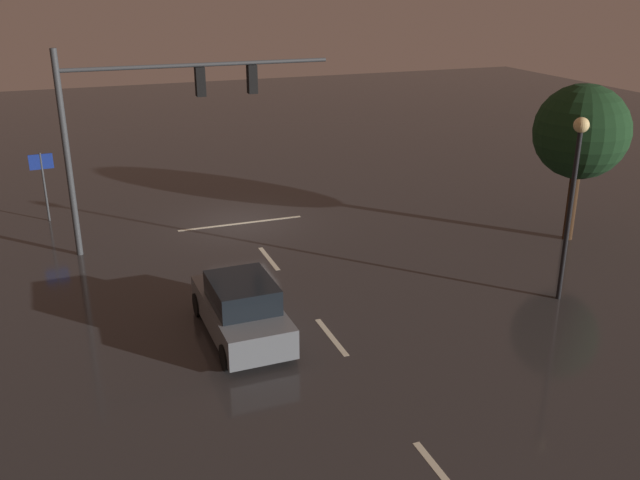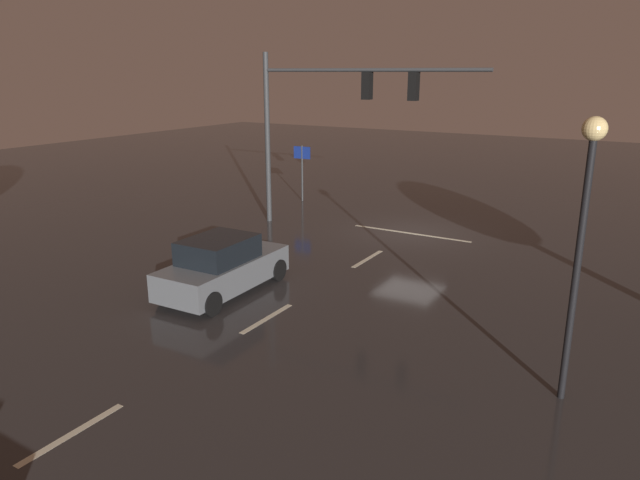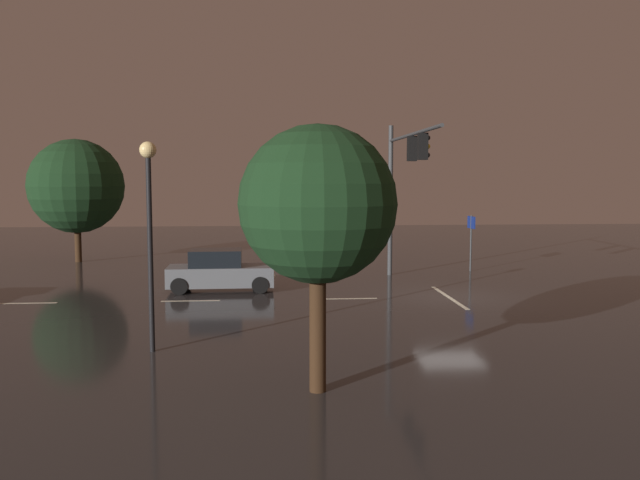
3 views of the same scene
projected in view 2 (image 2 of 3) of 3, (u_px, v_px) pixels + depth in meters
name	position (u px, v px, depth m)	size (l,w,h in m)	color
ground_plane	(411.00, 233.00, 23.82)	(80.00, 80.00, 0.00)	#2D2B2B
traffic_signal_assembly	(329.00, 107.00, 22.97)	(9.39, 0.47, 7.07)	#383A3D
lane_dash_far	(368.00, 259.00, 20.52)	(2.20, 0.16, 0.01)	beige
lane_dash_mid	(267.00, 318.00, 15.57)	(2.20, 0.16, 0.01)	beige
lane_dash_near	(73.00, 433.00, 10.61)	(2.20, 0.16, 0.01)	beige
stop_bar	(411.00, 233.00, 23.76)	(5.00, 0.16, 0.01)	beige
car_approaching	(223.00, 266.00, 17.23)	(1.98, 4.40, 1.70)	slate
street_lamp_left_kerb	(584.00, 211.00, 10.75)	(0.44, 0.44, 5.55)	black
route_sign	(302.00, 161.00, 29.24)	(0.90, 0.13, 2.78)	#383A3D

